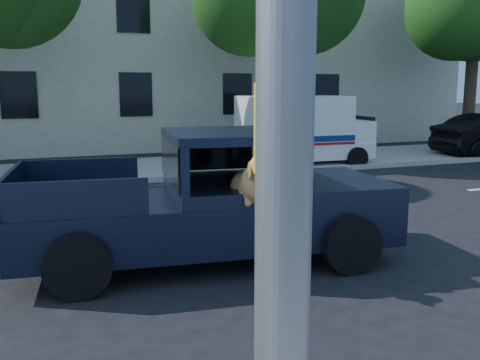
# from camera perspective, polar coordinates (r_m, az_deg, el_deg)

# --- Properties ---
(ground) EXTENTS (120.00, 120.00, 0.00)m
(ground) POSITION_cam_1_polar(r_m,az_deg,el_deg) (7.39, 0.55, -9.74)
(ground) COLOR black
(ground) RESTS_ON ground
(far_sidewalk) EXTENTS (60.00, 4.00, 0.15)m
(far_sidewalk) POSITION_cam_1_polar(r_m,az_deg,el_deg) (16.06, -11.60, 1.09)
(far_sidewalk) COLOR gray
(far_sidewalk) RESTS_ON ground
(lane_stripes) EXTENTS (21.60, 0.14, 0.01)m
(lane_stripes) POSITION_cam_1_polar(r_m,az_deg,el_deg) (11.16, 3.69, -2.95)
(lane_stripes) COLOR silver
(lane_stripes) RESTS_ON ground
(building_main) EXTENTS (26.00, 6.00, 9.00)m
(building_main) POSITION_cam_1_polar(r_m,az_deg,el_deg) (23.72, -7.64, 14.72)
(building_main) COLOR beige
(building_main) RESTS_ON ground
(pickup_truck) EXTENTS (5.43, 2.96, 1.87)m
(pickup_truck) POSITION_cam_1_polar(r_m,az_deg,el_deg) (7.67, -4.10, -4.10)
(pickup_truck) COLOR black
(pickup_truck) RESTS_ON ground
(mail_truck) EXTENTS (4.10, 2.19, 2.21)m
(mail_truck) POSITION_cam_1_polar(r_m,az_deg,el_deg) (16.79, 6.57, 4.66)
(mail_truck) COLOR silver
(mail_truck) RESTS_ON ground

